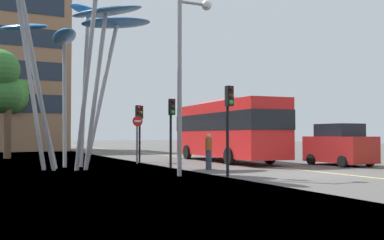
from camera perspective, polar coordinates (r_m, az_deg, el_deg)
ground at (r=19.57m, az=12.25°, el=-6.85°), size 120.00×240.00×0.10m
red_bus at (r=28.49m, az=4.30°, el=-0.96°), size 3.36×11.37×3.88m
leaf_sculpture at (r=23.48m, az=-15.39°, el=11.78°), size 8.90×9.94×9.01m
traffic_light_kerb_near at (r=18.13m, az=4.64°, el=1.15°), size 0.28×0.42×3.61m
traffic_light_kerb_far at (r=22.58m, az=-2.59°, el=0.26°), size 0.28×0.42×3.45m
traffic_light_island_mid at (r=27.82m, az=-6.83°, el=-0.12°), size 0.28×0.42×3.46m
traffic_light_opposite at (r=28.07m, az=-6.52°, el=-0.14°), size 0.28×0.42×3.45m
car_parked_mid at (r=26.05m, az=18.02°, el=-3.09°), size 2.08×3.90×2.27m
street_lamp at (r=18.78m, az=-0.60°, el=7.43°), size 1.55×0.44×7.35m
tree_pavement_far at (r=48.26m, az=-21.36°, el=2.88°), size 4.03×4.39×7.76m
pedestrian at (r=21.78m, az=2.10°, el=-3.97°), size 0.34×0.34×1.73m
no_entry_sign at (r=26.25m, az=-6.87°, el=-1.51°), size 0.60×0.12×2.75m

